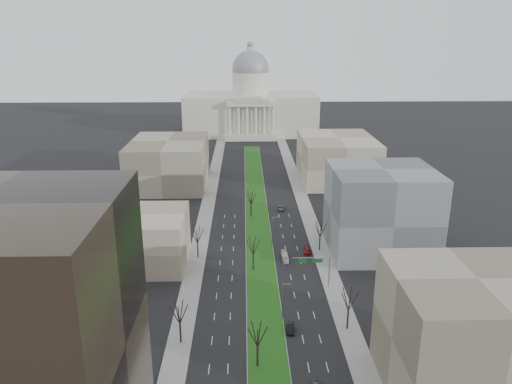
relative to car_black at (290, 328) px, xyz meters
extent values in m
plane|color=black|center=(-5.20, 68.38, -0.71)|extent=(600.00, 600.00, 0.00)
cube|color=#999993|center=(-5.20, 67.38, -0.64)|extent=(8.00, 222.00, 0.15)
cube|color=#185416|center=(-5.20, 67.38, -0.54)|extent=(7.70, 221.70, 0.06)
cube|color=gray|center=(-22.70, 43.38, -0.64)|extent=(5.00, 330.00, 0.15)
cube|color=gray|center=(12.30, 43.38, -0.64)|extent=(5.00, 330.00, 0.15)
cube|color=beige|center=(-5.20, 218.38, 11.29)|extent=(80.00, 40.00, 24.00)
cube|color=beige|center=(-5.20, 195.38, 1.29)|extent=(30.00, 6.00, 4.00)
cube|color=beige|center=(-5.20, 195.38, 20.29)|extent=(28.00, 5.00, 2.50)
cube|color=beige|center=(-5.20, 195.38, 22.29)|extent=(20.00, 5.00, 1.80)
cube|color=beige|center=(-5.20, 195.38, 23.89)|extent=(12.00, 5.00, 1.60)
cylinder|color=beige|center=(-5.20, 218.38, 29.29)|extent=(22.00, 22.00, 14.00)
sphere|color=gray|center=(-5.20, 218.38, 38.29)|extent=(22.00, 22.00, 22.00)
cylinder|color=beige|center=(-5.20, 218.38, 49.29)|extent=(4.00, 4.00, 4.00)
sphere|color=gray|center=(-5.20, 218.38, 52.29)|extent=(4.00, 4.00, 4.00)
cylinder|color=beige|center=(-17.70, 195.38, 11.29)|extent=(2.00, 2.00, 16.00)
cylinder|color=beige|center=(-12.70, 195.38, 11.29)|extent=(2.00, 2.00, 16.00)
cylinder|color=beige|center=(-7.70, 195.38, 11.29)|extent=(2.00, 2.00, 16.00)
cylinder|color=beige|center=(-2.70, 195.38, 11.29)|extent=(2.00, 2.00, 16.00)
cylinder|color=beige|center=(2.30, 195.38, 11.29)|extent=(2.00, 2.00, 16.00)
cylinder|color=beige|center=(7.30, 195.38, 11.29)|extent=(2.00, 2.00, 16.00)
cube|color=gray|center=(-38.20, 33.38, 6.29)|extent=(26.00, 22.00, 14.00)
cube|color=#7A6E5E|center=(27.80, -19.62, 10.29)|extent=(26.00, 24.00, 22.00)
cube|color=slate|center=(28.80, 40.38, 11.29)|extent=(28.00, 26.00, 24.00)
cube|color=#7A6E5E|center=(-40.20, 108.38, 8.29)|extent=(30.00, 40.00, 18.00)
cube|color=gray|center=(29.80, 113.38, 8.29)|extent=(30.00, 40.00, 18.00)
cylinder|color=black|center=(-22.40, -3.62, 1.45)|extent=(0.40, 0.40, 4.32)
cylinder|color=black|center=(-22.40, 36.38, 1.40)|extent=(0.40, 0.40, 4.22)
cylinder|color=black|center=(12.00, 0.38, 1.49)|extent=(0.40, 0.40, 4.42)
cylinder|color=black|center=(12.00, 40.38, 1.30)|extent=(0.40, 0.40, 4.03)
cylinder|color=black|center=(-7.20, -11.62, 1.45)|extent=(0.40, 0.40, 4.32)
cylinder|color=black|center=(-7.20, 28.38, 1.45)|extent=(0.40, 0.40, 4.32)
cylinder|color=black|center=(-7.20, 68.38, 1.45)|extent=(0.40, 0.40, 4.32)
cylinder|color=gray|center=(-1.50, 3.38, 3.79)|extent=(0.20, 0.20, 9.00)
cylinder|color=gray|center=(-0.60, 3.38, 8.39)|extent=(1.80, 0.12, 0.12)
cylinder|color=gray|center=(-1.50, 43.38, 3.79)|extent=(0.20, 0.20, 9.00)
cylinder|color=gray|center=(-0.60, 43.38, 8.39)|extent=(1.80, 0.12, 0.12)
cylinder|color=gray|center=(11.00, 18.38, 3.29)|extent=(0.24, 0.24, 8.00)
cylinder|color=gray|center=(6.50, 18.38, 7.29)|extent=(9.00, 0.18, 0.18)
cube|color=#0C591E|center=(8.00, 18.46, 6.49)|extent=(2.60, 0.08, 1.00)
cube|color=#0C591E|center=(4.50, 18.46, 6.49)|extent=(2.20, 0.08, 1.00)
imported|color=black|center=(0.00, 0.00, 0.00)|extent=(1.82, 4.44, 1.43)
imported|color=maroon|center=(8.28, 38.85, -0.02)|extent=(2.50, 4.96, 1.38)
imported|color=#54585C|center=(3.42, 74.84, -0.05)|extent=(2.55, 4.91, 1.32)
imported|color=silver|center=(1.56, 34.36, 0.23)|extent=(1.72, 6.79, 1.88)
camera|label=1|loc=(-9.41, -90.31, 58.52)|focal=35.00mm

